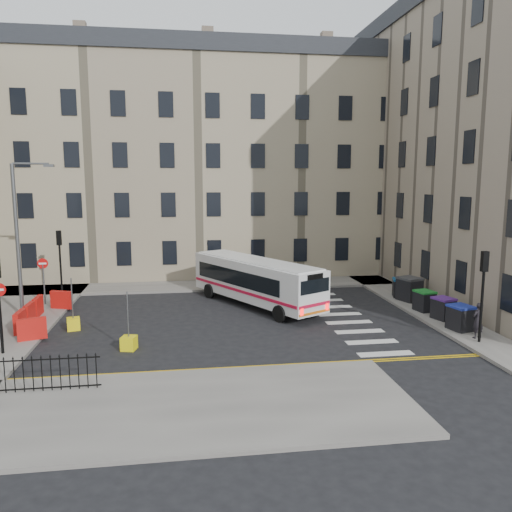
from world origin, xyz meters
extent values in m
plane|color=black|center=(0.00, 0.00, 0.00)|extent=(120.00, 120.00, 0.00)
cube|color=slate|center=(-6.00, 8.60, 0.07)|extent=(36.00, 3.20, 0.15)
cube|color=slate|center=(9.00, 4.00, 0.07)|extent=(2.40, 26.00, 0.15)
cube|color=slate|center=(-7.00, -10.00, 0.07)|extent=(20.00, 6.00, 0.15)
cube|color=tan|center=(-7.00, 15.50, 8.00)|extent=(38.00, 10.50, 16.00)
cube|color=black|center=(-7.00, 15.50, 16.60)|extent=(38.30, 10.80, 1.20)
cylinder|color=black|center=(8.60, -5.50, 1.75)|extent=(0.12, 0.12, 3.20)
cube|color=black|center=(8.60, -5.50, 3.80)|extent=(0.28, 0.22, 0.90)
cylinder|color=black|center=(-12.00, 6.50, 1.75)|extent=(0.12, 0.12, 3.20)
cube|color=black|center=(-12.00, 6.50, 3.80)|extent=(0.28, 0.22, 0.90)
cylinder|color=black|center=(-12.00, -4.00, 1.75)|extent=(0.12, 0.12, 3.20)
cylinder|color=#595B5E|center=(-13.00, 2.00, 4.15)|extent=(0.20, 0.20, 8.00)
cube|color=#595B5E|center=(-13.00, 2.00, 8.22)|extent=(0.50, 0.22, 0.14)
cylinder|color=#595B5E|center=(-12.50, 4.50, 1.35)|extent=(0.08, 0.08, 2.40)
cube|color=red|center=(-12.50, 4.50, 2.85)|extent=(0.60, 0.04, 0.60)
cylinder|color=#595B5E|center=(-12.50, -2.50, 1.35)|extent=(0.08, 0.08, 2.40)
cube|color=red|center=(-12.20, -1.00, 0.65)|extent=(0.25, 1.25, 1.00)
cube|color=red|center=(-12.20, 0.50, 0.65)|extent=(0.25, 1.25, 1.00)
cube|color=red|center=(-12.20, 2.00, 0.65)|extent=(0.25, 1.25, 1.00)
cube|color=red|center=(-11.30, 3.30, 0.65)|extent=(1.26, 0.66, 1.00)
cube|color=red|center=(-11.30, -2.30, 0.65)|extent=(1.26, 0.66, 1.00)
cube|color=silver|center=(-0.30, 2.94, 1.56)|extent=(6.77, 9.64, 2.23)
cube|color=black|center=(-1.50, 2.78, 1.74)|extent=(3.91, 6.87, 0.89)
cube|color=black|center=(0.46, 3.89, 1.74)|extent=(3.91, 6.87, 0.89)
cube|color=black|center=(-2.72, 7.23, 1.78)|extent=(1.74, 1.02, 0.98)
cube|color=black|center=(2.12, -1.34, 2.01)|extent=(1.74, 1.02, 0.71)
cube|color=red|center=(-1.29, 2.39, 1.03)|extent=(4.78, 8.41, 0.16)
cube|color=red|center=(0.68, 3.50, 1.03)|extent=(4.78, 8.41, 0.16)
cube|color=#FF0C0C|center=(1.35, -1.79, 0.80)|extent=(0.20, 0.14, 0.36)
cube|color=#FF0C0C|center=(2.90, -0.91, 0.80)|extent=(0.20, 0.14, 0.36)
cylinder|color=black|center=(-2.90, 5.27, 0.45)|extent=(0.66, 0.90, 0.89)
cylinder|color=black|center=(-0.95, 6.37, 0.45)|extent=(0.66, 0.90, 0.89)
cylinder|color=black|center=(0.44, -0.63, 0.45)|extent=(0.66, 0.90, 0.89)
cylinder|color=black|center=(2.38, 0.46, 0.45)|extent=(0.66, 0.90, 0.89)
cube|color=black|center=(8.73, -3.69, 0.70)|extent=(1.11, 1.22, 1.09)
cube|color=navy|center=(8.73, -3.69, 1.30)|extent=(1.17, 1.27, 0.11)
cube|color=black|center=(8.87, -1.81, 0.66)|extent=(1.10, 1.19, 1.03)
cube|color=#4B1F76|center=(8.87, -1.81, 1.23)|extent=(1.15, 1.24, 0.11)
cube|color=black|center=(8.68, -0.11, 0.67)|extent=(1.02, 1.13, 1.03)
cube|color=#1A7627|center=(8.68, -0.11, 1.23)|extent=(1.08, 1.18, 0.11)
cube|color=black|center=(8.92, 2.27, 0.79)|extent=(1.40, 1.50, 1.28)
cube|color=#323234|center=(8.92, 2.27, 1.50)|extent=(1.47, 1.57, 0.13)
cube|color=black|center=(8.78, 3.25, 0.67)|extent=(1.11, 1.20, 1.03)
cube|color=#144F82|center=(8.78, 3.25, 1.24)|extent=(1.16, 1.25, 0.11)
imported|color=black|center=(8.80, -4.99, 0.98)|extent=(0.70, 0.56, 1.67)
cube|color=yellow|center=(-9.88, -0.50, 0.30)|extent=(0.72, 0.72, 0.60)
cube|color=yellow|center=(-6.86, -3.89, 0.30)|extent=(0.73, 0.73, 0.60)
camera|label=1|loc=(-4.38, -25.32, 7.33)|focal=35.00mm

